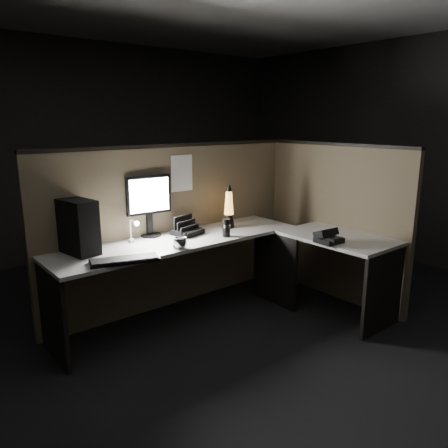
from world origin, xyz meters
TOP-DOWN VIEW (x-y plane):
  - floor at (0.00, 0.00)m, footprint 6.00×6.00m
  - room_shell at (0.00, 0.00)m, footprint 6.00×6.00m
  - partition_back at (0.00, 0.93)m, footprint 2.66×0.06m
  - partition_right at (1.33, 0.10)m, footprint 0.06×1.66m
  - desk at (0.18, 0.25)m, footprint 2.60×1.60m
  - pc_tower at (-0.99, 0.79)m, footprint 0.25×0.43m
  - monitor at (-0.29, 0.87)m, footprint 0.42×0.18m
  - keyboard at (-0.81, 0.34)m, footprint 0.53×0.31m
  - mouse at (-0.31, 0.40)m, footprint 0.10×0.08m
  - clip_lamp at (-0.53, 0.73)m, footprint 0.04×0.16m
  - organizer at (-0.01, 0.71)m, footprint 0.28×0.26m
  - lava_lamp at (0.45, 0.66)m, footprint 0.11×0.11m
  - travel_mug at (0.21, 0.42)m, footprint 0.07×0.07m
  - steel_mug at (-0.30, 0.37)m, footprint 0.12×0.12m
  - figurine at (0.47, 0.68)m, footprint 0.06×0.06m
  - pinned_paper at (0.07, 0.90)m, footprint 0.23×0.00m
  - desk_phone at (0.76, -0.27)m, footprint 0.21×0.22m

SIDE VIEW (x-z plane):
  - floor at x=0.00m, z-range 0.00..0.00m
  - desk at x=0.18m, z-range 0.22..0.95m
  - keyboard at x=-0.81m, z-range 0.73..0.75m
  - mouse at x=-0.31m, z-range 0.73..0.77m
  - partition_back at x=0.00m, z-range 0.00..1.50m
  - partition_right at x=1.33m, z-range 0.00..1.50m
  - organizer at x=-0.01m, z-range 0.68..0.86m
  - steel_mug at x=-0.30m, z-range 0.73..0.82m
  - desk_phone at x=0.76m, z-range 0.72..0.84m
  - figurine at x=0.47m, z-range 0.75..0.80m
  - travel_mug at x=0.21m, z-range 0.73..0.89m
  - clip_lamp at x=-0.53m, z-range 0.75..0.95m
  - lava_lamp at x=0.45m, z-range 0.70..1.11m
  - pc_tower at x=-0.99m, z-range 0.73..1.15m
  - monitor at x=-0.29m, z-range 0.79..1.33m
  - pinned_paper at x=0.07m, z-range 1.09..1.43m
  - room_shell at x=0.00m, z-range -1.38..4.62m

